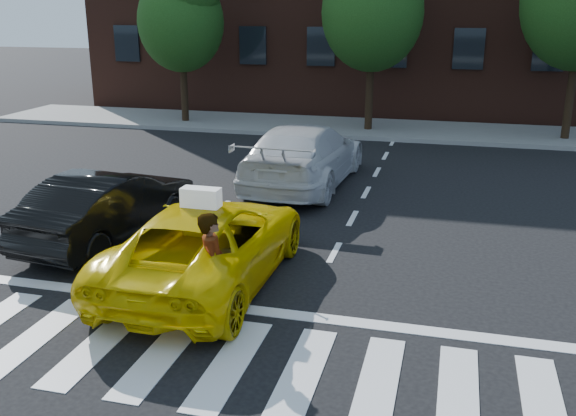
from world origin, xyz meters
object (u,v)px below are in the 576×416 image
Objects in this scene: taxi at (207,243)px; black_sedan at (109,205)px; woman at (213,269)px; tree_left at (181,11)px; dog at (144,300)px; white_suv at (304,155)px.

taxi is 1.17× the size of black_sedan.
tree_left is at bearing 5.29° from woman.
taxi is 2.94× the size of woman.
woman is at bearing 146.55° from black_sedan.
tree_left is 1.47× the size of black_sedan.
dog is (-1.18, -0.00, -0.66)m from woman.
tree_left reaches higher than taxi.
taxi is (6.68, -14.50, -3.72)m from tree_left.
taxi reaches higher than dog.
black_sedan is at bearing 30.08° from woman.
taxi is 3.12m from black_sedan.
taxi is 8.04× the size of dog.
tree_left reaches higher than woman.
dog is at bearing 87.76° from white_suv.
taxi is at bearing 158.46° from black_sedan.
white_suv is at bearing -90.77° from taxi.
white_suv is at bearing 81.14° from dog.
white_suv is (2.89, 5.10, 0.10)m from black_sedan.
white_suv is 8.01m from woman.
taxi is 6.59m from white_suv.
white_suv is 3.27× the size of woman.
black_sedan is 2.52× the size of woman.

